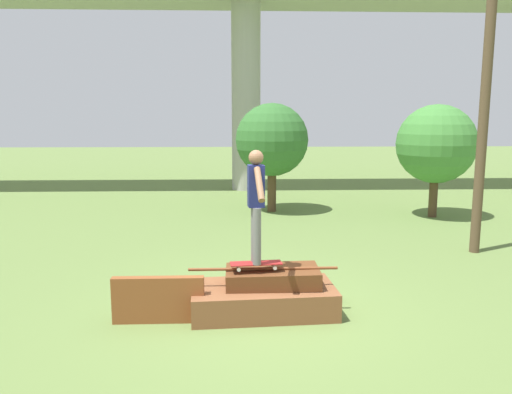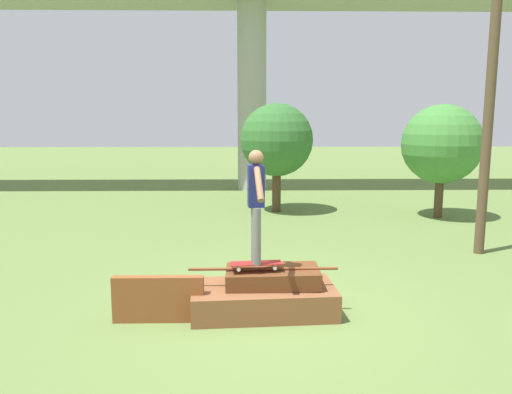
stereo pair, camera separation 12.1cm
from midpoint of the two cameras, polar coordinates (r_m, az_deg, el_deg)
The scene contains 9 objects.
ground_plane at distance 7.48m, azimuth 0.35°, elevation -13.04°, with size 80.00×80.00×0.00m, color olive.
scrap_pile at distance 7.39m, azimuth 0.58°, elevation -11.06°, with size 2.15×1.16×0.68m.
scrap_plank_loose at distance 7.17m, azimuth -11.58°, elevation -11.44°, with size 1.26×0.13×0.65m.
skateboard at distance 7.16m, azimuth -0.49°, elevation -7.63°, with size 0.75×0.30×0.09m.
skater at distance 6.95m, azimuth -0.50°, elevation -0.19°, with size 0.24×1.13×1.60m.
highway_overpass at distance 19.76m, azimuth -1.36°, elevation 19.91°, with size 44.00×3.40×7.65m.
utility_pole at distance 11.23m, azimuth 24.70°, elevation 14.35°, with size 1.30×0.20×7.75m.
tree_behind_left at distance 14.79m, azimuth 1.61°, elevation 6.50°, with size 2.15×2.15×3.22m.
tree_behind_right at distance 14.81m, azimuth 19.67°, elevation 5.70°, with size 2.19×2.19×3.17m.
Camera 1 is at (-0.37, -6.91, 2.83)m, focal length 35.00 mm.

